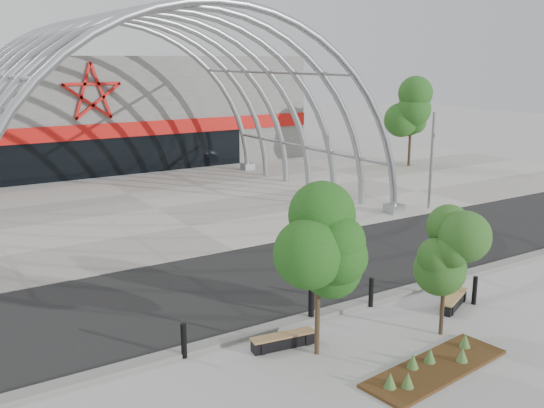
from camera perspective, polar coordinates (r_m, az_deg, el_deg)
The scene contains 18 objects.
ground at distance 19.88m, azimuth 6.28°, elevation -9.59°, with size 140.00×140.00×0.00m, color #9F9F99.
road at distance 22.51m, azimuth 0.69°, elevation -6.68°, with size 140.00×7.00×0.02m, color black.
forecourt at distance 32.79m, azimuth -10.84°, elevation -0.44°, with size 60.00×17.00×0.04m, color gray.
kerb at distance 19.68m, azimuth 6.75°, elevation -9.67°, with size 60.00×0.50×0.12m, color slate.
arena_building at distance 49.17m, azimuth -18.95°, elevation 8.33°, with size 34.00×15.24×8.00m.
vault_canopy at distance 32.79m, azimuth -10.84°, elevation -0.45°, with size 20.80×15.80×20.36m.
planting_bed at distance 16.57m, azimuth 14.98°, elevation -14.52°, with size 4.56×1.88×0.47m.
signal_pole at distance 32.85m, azimuth 14.79°, elevation 4.11°, with size 0.36×0.71×5.13m.
street_tree_0 at distance 15.78m, azimuth 4.42°, elevation -4.16°, with size 1.82×1.82×4.16m.
street_tree_1 at distance 17.70m, azimuth 16.08°, elevation -4.20°, with size 1.50×1.50×3.55m.
bench_0 at distance 17.12m, azimuth 1.04°, elevation -12.77°, with size 1.89×0.66×0.39m.
bench_1 at distance 20.53m, azimuth 16.73°, elevation -8.78°, with size 1.82×1.13×0.38m.
bollard_0 at distance 16.63m, azimuth -8.30°, elevation -12.63°, with size 0.15×0.15×0.97m, color black.
bollard_1 at distance 18.68m, azimuth 3.72°, elevation -9.28°, with size 0.18×0.18×1.10m, color black.
bollard_2 at distance 19.88m, azimuth 9.31°, elevation -8.20°, with size 0.15×0.15×0.97m, color black.
bollard_3 at distance 21.57m, azimuth 16.29°, elevation -6.88°, with size 0.15×0.15×0.93m, color black.
bollard_4 at distance 20.86m, azimuth 18.53°, elevation -7.72°, with size 0.15×0.15×0.94m, color black.
bg_tree_1 at distance 45.92m, azimuth 13.00°, elevation 8.73°, with size 2.70×2.70×5.91m.
Camera 1 is at (-11.56, -14.19, 7.75)m, focal length 40.00 mm.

